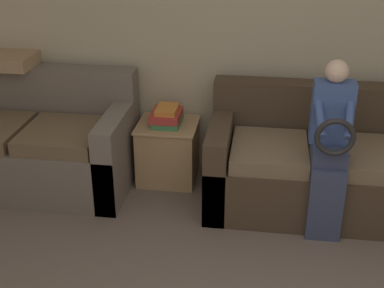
# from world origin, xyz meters

# --- Properties ---
(wall_back) EXTENTS (7.98, 0.06, 2.55)m
(wall_back) POSITION_xyz_m (0.00, 2.69, 1.27)
(wall_back) COLOR #BCB293
(wall_back) RESTS_ON ground_plane
(couch_main) EXTENTS (2.04, 0.86, 0.86)m
(couch_main) POSITION_xyz_m (0.51, 2.20, 0.31)
(couch_main) COLOR #473828
(couch_main) RESTS_ON ground_plane
(couch_side) EXTENTS (1.57, 0.86, 0.89)m
(couch_side) POSITION_xyz_m (-1.93, 2.22, 0.32)
(couch_side) COLOR #70665B
(couch_side) RESTS_ON ground_plane
(child_left_seated) EXTENTS (0.27, 0.36, 1.20)m
(child_left_seated) POSITION_xyz_m (0.33, 1.85, 0.66)
(child_left_seated) COLOR #384260
(child_left_seated) RESTS_ON ground_plane
(side_shelf) EXTENTS (0.48, 0.46, 0.49)m
(side_shelf) POSITION_xyz_m (-0.87, 2.41, 0.25)
(side_shelf) COLOR tan
(side_shelf) RESTS_ON ground_plane
(book_stack) EXTENTS (0.23, 0.31, 0.14)m
(book_stack) POSITION_xyz_m (-0.88, 2.41, 0.56)
(book_stack) COLOR #3D8451
(book_stack) RESTS_ON side_shelf
(throw_pillow) EXTENTS (0.43, 0.43, 0.10)m
(throw_pillow) POSITION_xyz_m (-2.18, 2.51, 0.94)
(throw_pillow) COLOR #A38460
(throw_pillow) RESTS_ON couch_side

